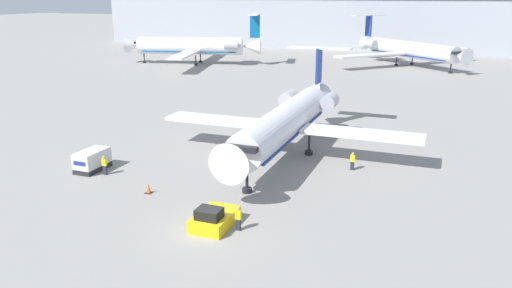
{
  "coord_description": "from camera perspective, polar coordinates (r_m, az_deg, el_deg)",
  "views": [
    {
      "loc": [
        14.18,
        -27.02,
        15.44
      ],
      "look_at": [
        0.0,
        9.51,
        3.55
      ],
      "focal_mm": 35.0,
      "sensor_mm": 36.0,
      "label": 1
    }
  ],
  "objects": [
    {
      "name": "traffic_cone_left",
      "position": [
        41.14,
        -12.18,
        -4.99
      ],
      "size": [
        0.54,
        0.54,
        0.81
      ],
      "color": "black",
      "rests_on": "ground"
    },
    {
      "name": "airplane_main",
      "position": [
        48.77,
        3.54,
        2.73
      ],
      "size": [
        25.98,
        27.56,
        9.43
      ],
      "color": "silver",
      "rests_on": "ground"
    },
    {
      "name": "airplane_parked_far_left",
      "position": [
        116.45,
        17.0,
        10.32
      ],
      "size": [
        27.62,
        29.54,
        10.44
      ],
      "color": "silver",
      "rests_on": "ground"
    },
    {
      "name": "pushback_tug",
      "position": [
        34.81,
        -4.79,
        -8.46
      ],
      "size": [
        2.38,
        3.79,
        1.61
      ],
      "color": "yellow",
      "rests_on": "ground"
    },
    {
      "name": "ground_plane",
      "position": [
        34.2,
        -5.87,
        -10.06
      ],
      "size": [
        600.0,
        600.0,
        0.0
      ],
      "primitive_type": "plane",
      "color": "gray"
    },
    {
      "name": "luggage_cart",
      "position": [
        47.54,
        -18.22,
        -1.78
      ],
      "size": [
        1.79,
        3.37,
        1.85
      ],
      "color": "#232326",
      "rests_on": "ground"
    },
    {
      "name": "worker_near_tug",
      "position": [
        34.0,
        -2.04,
        -8.45
      ],
      "size": [
        0.4,
        0.24,
        1.71
      ],
      "color": "#232838",
      "rests_on": "ground"
    },
    {
      "name": "airplane_parked_far_right",
      "position": [
        115.33,
        -7.13,
        11.07
      ],
      "size": [
        31.2,
        34.87,
        11.04
      ],
      "color": "white",
      "rests_on": "ground"
    },
    {
      "name": "terminal_building",
      "position": [
        147.91,
        16.12,
        13.2
      ],
      "size": [
        180.0,
        16.8,
        15.16
      ],
      "color": "#9EA3AD",
      "rests_on": "ground"
    },
    {
      "name": "worker_by_wing",
      "position": [
        46.03,
        10.98,
        -1.9
      ],
      "size": [
        0.4,
        0.24,
        1.67
      ],
      "color": "#232838",
      "rests_on": "ground"
    },
    {
      "name": "worker_on_apron",
      "position": [
        45.99,
        -16.92,
        -2.29
      ],
      "size": [
        0.4,
        0.25,
        1.75
      ],
      "color": "#232838",
      "rests_on": "ground"
    }
  ]
}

